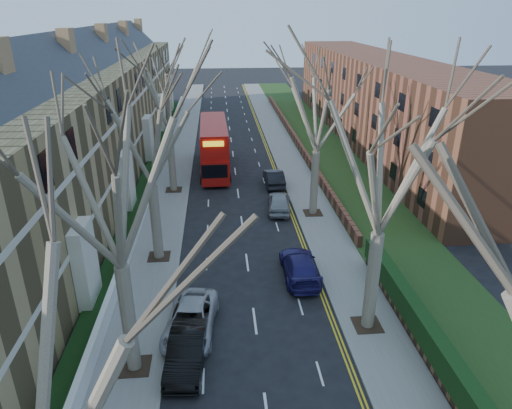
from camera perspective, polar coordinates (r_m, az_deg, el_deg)
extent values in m
cube|color=slate|center=(51.86, -9.58, 6.17)|extent=(3.00, 102.00, 0.12)
cube|color=slate|center=(52.23, 3.73, 6.57)|extent=(3.00, 102.00, 0.12)
cube|color=olive|center=(44.37, -20.94, 8.68)|extent=(9.00, 78.00, 10.00)
cube|color=#2A2E34|center=(43.41, -22.11, 16.34)|extent=(4.67, 78.00, 4.67)
cube|color=silver|center=(43.73, -15.02, 7.19)|extent=(0.12, 78.00, 0.35)
cube|color=silver|center=(42.94, -15.51, 11.67)|extent=(0.12, 78.00, 0.35)
cube|color=brown|center=(57.65, 14.92, 12.49)|extent=(8.00, 54.00, 10.00)
cube|color=brown|center=(56.16, 4.88, 8.27)|extent=(0.35, 54.00, 0.90)
cube|color=black|center=(20.72, 25.05, -20.85)|extent=(0.70, 24.00, 1.20)
cube|color=white|center=(44.31, -12.47, 3.73)|extent=(0.30, 78.00, 1.00)
cube|color=#213D16|center=(53.05, 8.58, 6.72)|extent=(6.00, 102.00, 0.06)
cylinder|color=#695D4B|center=(20.95, -15.65, -13.65)|extent=(0.64, 0.64, 5.25)
cube|color=#2D2116|center=(22.58, -14.90, -18.97)|extent=(1.40, 1.40, 0.05)
cylinder|color=#695D4B|center=(29.50, -12.41, -2.11)|extent=(0.64, 0.64, 5.07)
cube|color=#2D2116|center=(30.64, -12.01, -6.38)|extent=(1.40, 1.40, 0.05)
cylinder|color=#695D4B|center=(40.58, -10.48, 5.26)|extent=(0.60, 0.60, 5.25)
cube|color=#2D2116|center=(41.45, -10.22, 1.83)|extent=(1.40, 1.40, 0.05)
cylinder|color=#695D4B|center=(23.34, 14.33, -9.30)|extent=(0.64, 0.64, 5.25)
cube|color=#2D2116|center=(24.82, 13.72, -14.40)|extent=(1.40, 1.40, 0.05)
cylinder|color=#695D4B|center=(35.50, 7.31, 2.68)|extent=(0.60, 0.60, 5.07)
cube|color=#2D2116|center=(36.45, 7.11, -1.04)|extent=(1.40, 1.40, 0.05)
cube|color=#A10F0B|center=(46.02, -5.21, 6.05)|extent=(2.77, 11.36, 2.26)
cube|color=#A10F0B|center=(45.43, -5.30, 8.66)|extent=(2.76, 10.80, 2.06)
cube|color=black|center=(45.89, -5.23, 6.61)|extent=(2.77, 10.46, 0.93)
cube|color=black|center=(45.41, -5.31, 8.78)|extent=(2.77, 10.23, 0.93)
imported|color=black|center=(22.03, -8.61, -17.42)|extent=(1.96, 4.71, 1.51)
imported|color=#A9A9AE|center=(23.72, -8.16, -14.13)|extent=(2.93, 5.38, 1.43)
imported|color=navy|center=(27.91, 5.50, -7.67)|extent=(2.08, 5.04, 1.46)
imported|color=gray|center=(36.68, 2.91, 0.33)|extent=(2.27, 4.58, 1.50)
imported|color=black|center=(41.90, 2.26, 3.32)|extent=(1.65, 4.55, 1.49)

